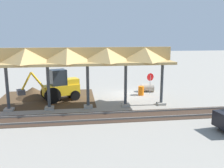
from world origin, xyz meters
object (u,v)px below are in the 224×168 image
backhoe (59,87)px  concrete_pipe (147,88)px  traffic_barrel (141,91)px  stop_sign (150,79)px

backhoe → concrete_pipe: (-8.83, -2.22, -0.85)m
backhoe → traffic_barrel: 7.88m
backhoe → traffic_barrel: (-7.80, -0.83, -0.81)m
stop_sign → concrete_pipe: (-0.04, -1.06, -1.10)m
backhoe → stop_sign: bearing=-172.5°
concrete_pipe → traffic_barrel: bearing=53.4°
backhoe → concrete_pipe: 9.14m
stop_sign → traffic_barrel: 1.49m
backhoe → concrete_pipe: size_ratio=3.70×
stop_sign → concrete_pipe: stop_sign is taller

